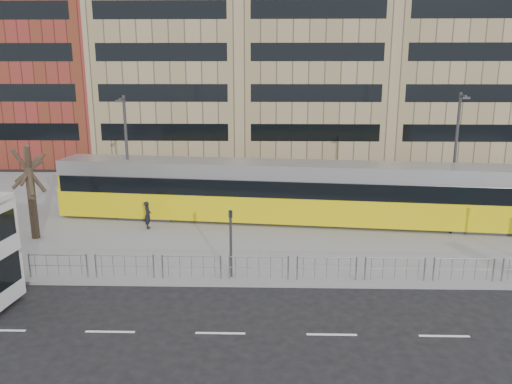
{
  "coord_description": "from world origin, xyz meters",
  "views": [
    {
      "loc": [
        -0.31,
        -20.18,
        9.2
      ],
      "look_at": [
        -0.97,
        6.0,
        2.8
      ],
      "focal_mm": 35.0,
      "sensor_mm": 36.0,
      "label": 1
    }
  ],
  "objects_px": {
    "tram": "(308,192)",
    "lamp_post_east": "(456,150)",
    "traffic_light_west": "(231,235)",
    "bare_tree": "(26,142)",
    "pedestrian": "(148,215)",
    "lamp_post_west": "(127,151)"
  },
  "relations": [
    {
      "from": "tram",
      "to": "lamp_post_east",
      "type": "bearing_deg",
      "value": 15.65
    },
    {
      "from": "traffic_light_west",
      "to": "bare_tree",
      "type": "distance_m",
      "value": 12.79
    },
    {
      "from": "tram",
      "to": "lamp_post_east",
      "type": "relative_size",
      "value": 4.0
    },
    {
      "from": "pedestrian",
      "to": "lamp_post_east",
      "type": "relative_size",
      "value": 0.21
    },
    {
      "from": "lamp_post_east",
      "to": "tram",
      "type": "bearing_deg",
      "value": -170.61
    },
    {
      "from": "lamp_post_west",
      "to": "bare_tree",
      "type": "bearing_deg",
      "value": -132.44
    },
    {
      "from": "bare_tree",
      "to": "lamp_post_west",
      "type": "bearing_deg",
      "value": 47.56
    },
    {
      "from": "lamp_post_east",
      "to": "bare_tree",
      "type": "xyz_separation_m",
      "value": [
        -24.58,
        -5.08,
        1.12
      ]
    },
    {
      "from": "tram",
      "to": "lamp_post_west",
      "type": "distance_m",
      "value": 11.49
    },
    {
      "from": "traffic_light_west",
      "to": "pedestrian",
      "type": "bearing_deg",
      "value": 111.39
    },
    {
      "from": "pedestrian",
      "to": "traffic_light_west",
      "type": "distance_m",
      "value": 8.85
    },
    {
      "from": "traffic_light_west",
      "to": "lamp_post_west",
      "type": "relative_size",
      "value": 0.41
    },
    {
      "from": "traffic_light_west",
      "to": "bare_tree",
      "type": "relative_size",
      "value": 0.41
    },
    {
      "from": "pedestrian",
      "to": "lamp_post_west",
      "type": "relative_size",
      "value": 0.22
    },
    {
      "from": "lamp_post_east",
      "to": "bare_tree",
      "type": "distance_m",
      "value": 25.12
    },
    {
      "from": "tram",
      "to": "lamp_post_west",
      "type": "bearing_deg",
      "value": -178.44
    },
    {
      "from": "tram",
      "to": "lamp_post_east",
      "type": "height_order",
      "value": "lamp_post_east"
    },
    {
      "from": "tram",
      "to": "traffic_light_west",
      "type": "relative_size",
      "value": 10.01
    },
    {
      "from": "pedestrian",
      "to": "lamp_post_east",
      "type": "xyz_separation_m",
      "value": [
        18.73,
        3.22,
        3.43
      ]
    },
    {
      "from": "tram",
      "to": "bare_tree",
      "type": "xyz_separation_m",
      "value": [
        -15.3,
        -3.54,
        3.54
      ]
    },
    {
      "from": "lamp_post_west",
      "to": "lamp_post_east",
      "type": "bearing_deg",
      "value": 1.71
    },
    {
      "from": "tram",
      "to": "pedestrian",
      "type": "distance_m",
      "value": 9.65
    }
  ]
}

